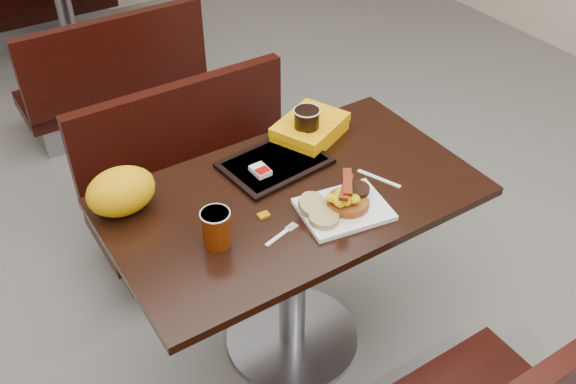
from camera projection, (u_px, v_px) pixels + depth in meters
floor at (292, 339)px, 2.55m from camera, size 6.00×7.00×0.01m
table_near at (292, 274)px, 2.32m from camera, size 1.20×0.70×0.75m
bench_near_n at (205, 178)px, 2.78m from camera, size 1.00×0.46×0.72m
table_far at (67, 21)px, 4.02m from camera, size 1.20×0.70×0.75m
bench_far_s at (107, 68)px, 3.57m from camera, size 1.00×0.46×0.72m
platter at (344, 209)px, 2.01m from camera, size 0.30×0.25×0.02m
pancake_stack at (348, 202)px, 2.00m from camera, size 0.17×0.17×0.03m
sausage_patty at (356, 189)px, 2.02m from camera, size 0.10×0.10×0.01m
scrambled_eggs at (342, 196)px, 1.96m from camera, size 0.10×0.09×0.05m
bacon_strips at (346, 186)px, 1.95m from camera, size 0.15×0.16×0.01m
muffin_bottom at (324, 218)px, 1.95m from camera, size 0.12×0.12×0.02m
muffin_top at (313, 205)px, 1.98m from camera, size 0.10×0.11×0.05m
coffee_cup_near at (216, 228)px, 1.86m from camera, size 0.09×0.09×0.12m
fork at (277, 238)px, 1.91m from camera, size 0.13×0.06×0.00m
knife at (379, 179)px, 2.14m from camera, size 0.07×0.15×0.00m
condiment_syrup at (264, 215)px, 1.99m from camera, size 0.04×0.03×0.01m
condiment_ketchup at (287, 173)px, 2.16m from camera, size 0.05×0.04×0.01m
tray at (275, 163)px, 2.20m from camera, size 0.37×0.28×0.02m
hashbrown_sleeve_left at (260, 171)px, 2.14m from camera, size 0.05×0.07×0.02m
coffee_cup_far at (307, 125)px, 2.26m from camera, size 0.09×0.09×0.12m
clamshell at (310, 129)px, 2.32m from camera, size 0.31×0.28×0.07m
paper_bag at (121, 191)px, 1.97m from camera, size 0.24×0.19×0.15m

